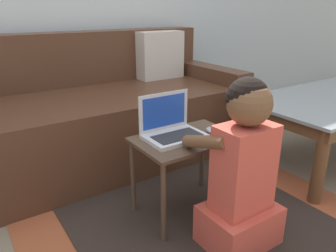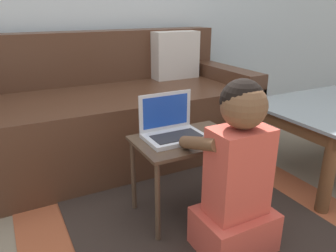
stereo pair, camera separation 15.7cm
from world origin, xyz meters
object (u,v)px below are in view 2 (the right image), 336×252
object	(u,v)px
computer_mouse	(216,133)
person_seated	(237,176)
couch	(109,114)
laptop	(172,130)
laptop_desk	(186,150)

from	to	relation	value
computer_mouse	person_seated	distance (m)	0.31
couch	laptop	size ratio (longest dim) A/B	7.03
computer_mouse	person_seated	world-z (taller)	person_seated
couch	laptop	distance (m)	0.85
couch	laptop_desk	bearing A→B (deg)	-82.84
laptop_desk	laptop	world-z (taller)	laptop
couch	laptop_desk	distance (m)	0.88
person_seated	laptop	bearing A→B (deg)	105.54
laptop_desk	person_seated	size ratio (longest dim) A/B	0.65
couch	laptop_desk	size ratio (longest dim) A/B	3.98
person_seated	laptop_desk	bearing A→B (deg)	98.54
laptop	person_seated	world-z (taller)	person_seated
computer_mouse	person_seated	size ratio (longest dim) A/B	0.14
laptop	person_seated	size ratio (longest dim) A/B	0.37
couch	person_seated	world-z (taller)	couch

